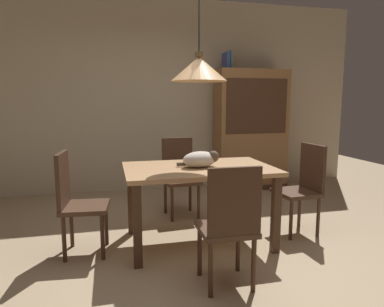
{
  "coord_description": "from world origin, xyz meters",
  "views": [
    {
      "loc": [
        -0.79,
        -2.73,
        1.37
      ],
      "look_at": [
        0.01,
        0.6,
        0.85
      ],
      "focal_mm": 32.31,
      "sensor_mm": 36.0,
      "label": 1
    }
  ],
  "objects_px": {
    "hutch_bookcase": "(250,132)",
    "book_blue_wide": "(226,61)",
    "chair_left_side": "(76,199)",
    "cat_sleeping": "(201,159)",
    "chair_far_back": "(180,173)",
    "dining_table": "(199,177)",
    "pendant_lamp": "(199,69)",
    "chair_right_side": "(303,184)",
    "chair_near_front": "(229,222)",
    "book_green_slim": "(229,60)"
  },
  "relations": [
    {
      "from": "dining_table",
      "to": "chair_near_front",
      "type": "bearing_deg",
      "value": -90.08
    },
    {
      "from": "pendant_lamp",
      "to": "dining_table",
      "type": "bearing_deg",
      "value": -89.1
    },
    {
      "from": "chair_far_back",
      "to": "book_green_slim",
      "type": "distance_m",
      "value": 2.05
    },
    {
      "from": "chair_right_side",
      "to": "chair_near_front",
      "type": "xyz_separation_m",
      "value": [
        -1.13,
        -0.88,
        0.0
      ]
    },
    {
      "from": "chair_right_side",
      "to": "book_blue_wide",
      "type": "xyz_separation_m",
      "value": [
        -0.21,
        1.92,
        1.46
      ]
    },
    {
      "from": "book_green_slim",
      "to": "chair_right_side",
      "type": "bearing_deg",
      "value": -85.58
    },
    {
      "from": "book_green_slim",
      "to": "chair_left_side",
      "type": "bearing_deg",
      "value": -137.74
    },
    {
      "from": "chair_far_back",
      "to": "chair_left_side",
      "type": "height_order",
      "value": "same"
    },
    {
      "from": "chair_near_front",
      "to": "hutch_bookcase",
      "type": "xyz_separation_m",
      "value": [
        1.35,
        2.8,
        0.38
      ]
    },
    {
      "from": "book_blue_wide",
      "to": "hutch_bookcase",
      "type": "bearing_deg",
      "value": -0.2
    },
    {
      "from": "chair_far_back",
      "to": "pendant_lamp",
      "type": "bearing_deg",
      "value": -89.58
    },
    {
      "from": "chair_left_side",
      "to": "pendant_lamp",
      "type": "distance_m",
      "value": 1.61
    },
    {
      "from": "pendant_lamp",
      "to": "book_blue_wide",
      "type": "relative_size",
      "value": 5.42
    },
    {
      "from": "pendant_lamp",
      "to": "book_green_slim",
      "type": "distance_m",
      "value": 2.18
    },
    {
      "from": "chair_far_back",
      "to": "book_blue_wide",
      "type": "xyz_separation_m",
      "value": [
        0.93,
        1.04,
        1.46
      ]
    },
    {
      "from": "dining_table",
      "to": "pendant_lamp",
      "type": "xyz_separation_m",
      "value": [
        -0.0,
        0.0,
        1.01
      ]
    },
    {
      "from": "dining_table",
      "to": "cat_sleeping",
      "type": "bearing_deg",
      "value": -38.81
    },
    {
      "from": "chair_left_side",
      "to": "chair_near_front",
      "type": "bearing_deg",
      "value": -38.17
    },
    {
      "from": "chair_near_front",
      "to": "book_green_slim",
      "type": "xyz_separation_m",
      "value": [
        0.98,
        2.8,
        1.47
      ]
    },
    {
      "from": "chair_far_back",
      "to": "chair_left_side",
      "type": "bearing_deg",
      "value": -142.18
    },
    {
      "from": "chair_far_back",
      "to": "hutch_bookcase",
      "type": "relative_size",
      "value": 0.5
    },
    {
      "from": "chair_right_side",
      "to": "chair_left_side",
      "type": "height_order",
      "value": "same"
    },
    {
      "from": "chair_far_back",
      "to": "book_green_slim",
      "type": "bearing_deg",
      "value": 46.65
    },
    {
      "from": "dining_table",
      "to": "book_blue_wide",
      "type": "xyz_separation_m",
      "value": [
        0.92,
        1.92,
        1.32
      ]
    },
    {
      "from": "dining_table",
      "to": "chair_right_side",
      "type": "relative_size",
      "value": 1.51
    },
    {
      "from": "chair_far_back",
      "to": "dining_table",
      "type": "bearing_deg",
      "value": -89.58
    },
    {
      "from": "chair_far_back",
      "to": "book_blue_wide",
      "type": "distance_m",
      "value": 2.02
    },
    {
      "from": "chair_right_side",
      "to": "book_green_slim",
      "type": "distance_m",
      "value": 2.42
    },
    {
      "from": "pendant_lamp",
      "to": "book_green_slim",
      "type": "bearing_deg",
      "value": 63.0
    },
    {
      "from": "chair_right_side",
      "to": "chair_near_front",
      "type": "height_order",
      "value": "same"
    },
    {
      "from": "hutch_bookcase",
      "to": "book_blue_wide",
      "type": "relative_size",
      "value": 7.71
    },
    {
      "from": "hutch_bookcase",
      "to": "book_blue_wide",
      "type": "bearing_deg",
      "value": 179.8
    },
    {
      "from": "dining_table",
      "to": "pendant_lamp",
      "type": "bearing_deg",
      "value": 90.9
    },
    {
      "from": "dining_table",
      "to": "chair_right_side",
      "type": "xyz_separation_m",
      "value": [
        1.13,
        0.01,
        -0.14
      ]
    },
    {
      "from": "chair_left_side",
      "to": "chair_far_back",
      "type": "bearing_deg",
      "value": 37.82
    },
    {
      "from": "cat_sleeping",
      "to": "pendant_lamp",
      "type": "xyz_separation_m",
      "value": [
        -0.02,
        0.01,
        0.84
      ]
    },
    {
      "from": "chair_right_side",
      "to": "dining_table",
      "type": "bearing_deg",
      "value": -179.72
    },
    {
      "from": "dining_table",
      "to": "book_green_slim",
      "type": "distance_m",
      "value": 2.54
    },
    {
      "from": "pendant_lamp",
      "to": "book_blue_wide",
      "type": "xyz_separation_m",
      "value": [
        0.92,
        1.92,
        0.31
      ]
    },
    {
      "from": "chair_near_front",
      "to": "chair_far_back",
      "type": "bearing_deg",
      "value": 90.17
    },
    {
      "from": "cat_sleeping",
      "to": "pendant_lamp",
      "type": "height_order",
      "value": "pendant_lamp"
    },
    {
      "from": "chair_far_back",
      "to": "book_green_slim",
      "type": "height_order",
      "value": "book_green_slim"
    },
    {
      "from": "chair_right_side",
      "to": "hutch_bookcase",
      "type": "relative_size",
      "value": 0.5
    },
    {
      "from": "pendant_lamp",
      "to": "chair_right_side",
      "type": "bearing_deg",
      "value": 0.28
    },
    {
      "from": "chair_left_side",
      "to": "cat_sleeping",
      "type": "relative_size",
      "value": 2.33
    },
    {
      "from": "chair_near_front",
      "to": "chair_left_side",
      "type": "relative_size",
      "value": 1.0
    },
    {
      "from": "hutch_bookcase",
      "to": "book_green_slim",
      "type": "height_order",
      "value": "book_green_slim"
    },
    {
      "from": "pendant_lamp",
      "to": "chair_left_side",
      "type": "bearing_deg",
      "value": 179.62
    },
    {
      "from": "chair_left_side",
      "to": "dining_table",
      "type": "bearing_deg",
      "value": -0.38
    },
    {
      "from": "chair_left_side",
      "to": "book_green_slim",
      "type": "height_order",
      "value": "book_green_slim"
    }
  ]
}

